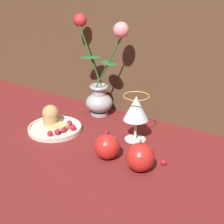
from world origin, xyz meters
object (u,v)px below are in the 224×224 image
object	(u,v)px
plate_with_pastries	(54,124)
apple_beside_vase	(140,157)
apple_near_glass	(107,146)
vase	(100,85)
wine_glass	(136,110)

from	to	relation	value
plate_with_pastries	apple_beside_vase	distance (m)	0.36
plate_with_pastries	apple_near_glass	xyz separation A→B (m)	(0.24, -0.06, 0.02)
apple_near_glass	apple_beside_vase	bearing A→B (deg)	-2.32
plate_with_pastries	apple_beside_vase	xyz separation A→B (m)	(0.35, -0.06, 0.02)
plate_with_pastries	apple_near_glass	world-z (taller)	apple_near_glass
vase	apple_beside_vase	size ratio (longest dim) A/B	3.85
wine_glass	plate_with_pastries	bearing A→B (deg)	-161.82
apple_beside_vase	plate_with_pastries	bearing A→B (deg)	170.25
vase	apple_near_glass	xyz separation A→B (m)	(0.19, -0.24, -0.07)
plate_with_pastries	vase	bearing A→B (deg)	73.01
wine_glass	apple_beside_vase	bearing A→B (deg)	-55.77
wine_glass	apple_near_glass	size ratio (longest dim) A/B	1.70
plate_with_pastries	wine_glass	bearing A→B (deg)	18.18
vase	apple_near_glass	world-z (taller)	vase
apple_beside_vase	vase	bearing A→B (deg)	140.95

